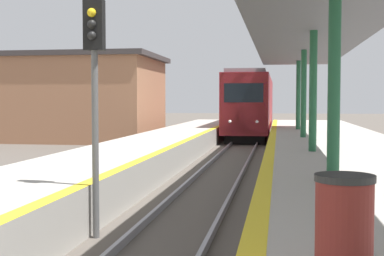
# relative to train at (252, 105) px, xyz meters

# --- Properties ---
(train) EXTENTS (2.69, 18.28, 4.30)m
(train) POSITION_rel_train_xyz_m (0.00, 0.00, 0.00)
(train) COLOR black
(train) RESTS_ON ground
(signal_near) EXTENTS (0.36, 0.31, 4.31)m
(signal_near) POSITION_rel_train_xyz_m (-1.37, -29.15, 0.84)
(signal_near) COLOR #595959
(signal_near) RESTS_ON ground
(station_canopy) EXTENTS (3.93, 31.38, 3.87)m
(station_canopy) POSITION_rel_train_xyz_m (2.93, -21.76, 2.46)
(station_canopy) COLOR #1E5133
(station_canopy) RESTS_ON platform_right
(trash_bin) EXTENTS (0.54, 0.54, 0.90)m
(trash_bin) POSITION_rel_train_xyz_m (2.50, -33.51, -0.78)
(trash_bin) COLOR maroon
(trash_bin) RESTS_ON platform_right
(station_building) EXTENTS (13.89, 7.80, 5.33)m
(station_building) POSITION_rel_train_xyz_m (-12.39, -6.23, 0.49)
(station_building) COLOR #9E6B4C
(station_building) RESTS_ON ground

